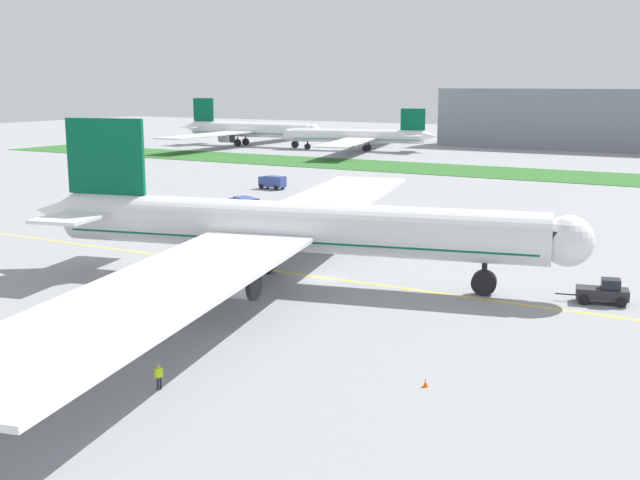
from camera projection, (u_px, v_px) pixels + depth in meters
The scene contains 12 objects.
ground_plane at pixel (322, 279), 80.00m from camera, with size 600.00×600.00×0.00m, color gray.
apron_taxi_line at pixel (324, 277), 80.48m from camera, with size 280.00×0.36×0.01m, color yellow.
grass_median_strip at pixel (563, 176), 168.82m from camera, with size 320.00×24.00×0.10m, color #2D6628.
airliner_foreground at pixel (284, 228), 78.22m from camera, with size 56.47×92.89×15.85m.
pushback_tug at pixel (604, 292), 70.82m from camera, with size 6.35×3.22×2.28m.
ground_crew_wingwalker_port at pixel (125, 320), 62.53m from camera, with size 0.50×0.50×1.73m.
ground_crew_marshaller_front at pixel (159, 375), 50.76m from camera, with size 0.41×0.55×1.69m.
traffic_cone_port_wing at pixel (426, 383), 51.40m from camera, with size 0.36×0.36×0.58m.
service_truck_baggage_loader at pixel (244, 205), 118.89m from camera, with size 6.20×4.67×2.68m.
service_truck_fuel_bowser at pixel (272, 182), 147.88m from camera, with size 5.21×2.61×2.46m.
parked_airliner_far_left at pixel (248, 130), 250.22m from camera, with size 50.10×80.64×14.81m.
parked_airliner_far_centre at pixel (359, 136), 232.28m from camera, with size 45.29×74.79×12.40m.
Camera 1 is at (38.33, -67.63, 19.31)m, focal length 44.54 mm.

